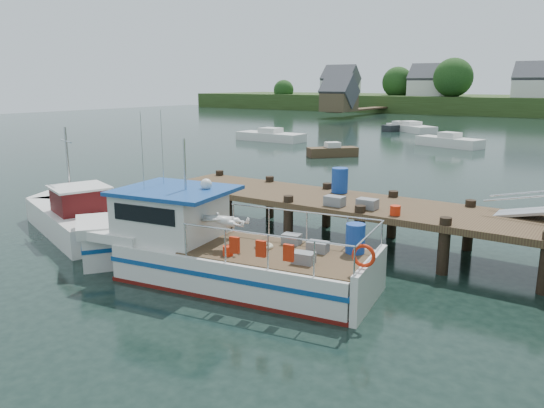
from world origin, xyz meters
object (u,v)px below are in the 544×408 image
Objects in this scene: moored_d at (411,128)px; work_boat at (75,216)px; moored_b at (449,141)px; dock at (539,194)px; moored_e at (398,127)px; moored_rowboat at (332,151)px; lobster_boat at (207,249)px; moored_a at (271,136)px.

work_boat is at bearing -107.69° from moored_d.
work_boat is 1.20× the size of moored_b.
moored_b reaches higher than moored_d.
dock reaches higher than moored_e.
work_boat is 22.48m from moored_rowboat.
moored_d is at bearing 94.54° from lobster_boat.
moored_rowboat is at bearing -70.91° from moored_e.
moored_b is at bearing 110.01° from dock.
moored_d is at bearing 8.72° from moored_e.
moored_a is at bearing 136.00° from dock.
lobster_boat is 1.43× the size of moored_d.
lobster_boat is at bearing -99.45° from moored_d.
moored_d is (7.19, 16.30, -0.03)m from moored_a.
dock is at bearing -88.87° from moored_d.
moored_a is (-25.12, 24.25, -1.81)m from dock.
work_boat is at bearing -103.56° from moored_rowboat.
moored_d is at bearing 78.08° from moored_rowboat.
moored_b is at bearing -43.46° from moored_e.
dock is at bearing 36.79° from work_boat.
lobster_boat is 6.88m from work_boat.
dock reaches higher than moored_rowboat.
moored_rowboat is 22.74m from moored_e.
moored_rowboat is (-8.47, 23.26, -0.42)m from lobster_boat.
moored_b is 14.01m from moored_d.
moored_e is (-8.94, 11.87, -0.05)m from moored_b.
moored_a reaches higher than moored_rowboat.
moored_d reaches higher than moored_e.
moored_e reaches higher than moored_rowboat.
moored_a is at bearing 131.11° from work_boat.
work_boat is 1.68× the size of moored_e.
dock reaches higher than lobster_boat.
dock reaches higher than moored_d.
dock is at bearing -54.89° from moored_e.
lobster_boat reaches higher than moored_rowboat.
work_boat is at bearing -46.72° from moored_a.
work_boat is at bearing 164.25° from lobster_boat.
moored_d is (-17.93, 40.55, -1.83)m from dock.
work_boat is at bearing -113.41° from moored_b.
dock is 24.02m from moored_rowboat.
moored_d is 1.47m from moored_e.
lobster_boat is 2.29× the size of moored_e.
moored_e is at bearing 115.55° from dock.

